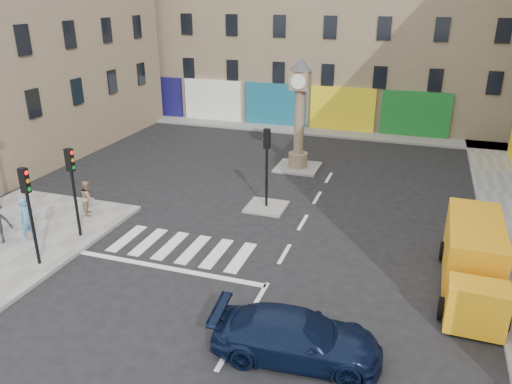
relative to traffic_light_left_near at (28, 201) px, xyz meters
The scene contains 15 objects.
ground 8.71m from the traffic_light_left_near, ahead, with size 120.00×120.00×0.00m, color black.
sidewalk_right 19.79m from the traffic_light_left_near, 29.96° to the left, with size 2.60×30.00×0.15m, color gray.
sidewalk_far 22.56m from the traffic_light_left_near, 78.94° to the left, with size 32.00×2.40×0.15m, color gray.
island_near 10.35m from the traffic_light_left_near, 51.07° to the left, with size 1.80×1.80×0.12m, color gray.
island_far 15.38m from the traffic_light_left_near, 65.46° to the left, with size 2.40×2.40×0.12m, color gray.
building_far 28.74m from the traffic_light_left_near, 81.21° to the left, with size 32.00×10.00×17.00m, color #817356.
building_left 16.66m from the traffic_light_left_near, 132.20° to the left, with size 8.00×20.00×15.00m, color #887159.
traffic_light_left_near is the anchor object (origin of this frame).
traffic_light_left_far 2.40m from the traffic_light_left_near, 90.00° to the left, with size 0.28×0.22×3.70m.
traffic_light_island 10.03m from the traffic_light_left_near, 51.07° to the left, with size 0.28×0.22×3.70m.
clock_pillar 15.19m from the traffic_light_left_near, 65.45° to the left, with size 1.20×1.20×6.10m.
navy_sedan 10.50m from the traffic_light_left_near, ahead, with size 1.90×4.68×1.36m, color black.
yellow_van 15.45m from the traffic_light_left_near, 13.76° to the left, with size 2.09×5.90×2.13m.
pedestrian_blue 2.76m from the traffic_light_left_near, 139.44° to the left, with size 0.65×0.43×1.78m, color #4E87B4.
pedestrian_tan 4.77m from the traffic_light_left_near, 102.35° to the left, with size 0.76×0.59×1.56m, color #957A5B.
Camera 1 is at (4.38, -12.47, 9.43)m, focal length 35.00 mm.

